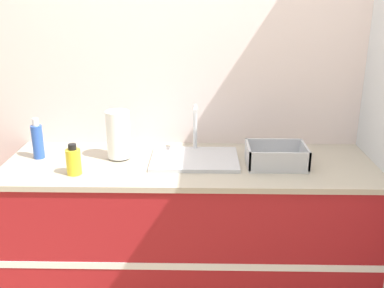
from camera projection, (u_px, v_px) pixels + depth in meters
wall_back at (192, 76)px, 2.70m from camera, size 4.44×0.06×2.60m
counter_cabinet at (191, 232)px, 2.65m from camera, size 2.07×0.68×0.88m
sink at (195, 157)px, 2.53m from camera, size 0.49×0.36×0.29m
paper_towel_roll at (118, 135)px, 2.52m from camera, size 0.13×0.13×0.28m
dish_rack at (276, 158)px, 2.45m from camera, size 0.32×0.24×0.11m
bottle_blue at (38, 141)px, 2.54m from camera, size 0.06×0.06×0.23m
bottle_yellow at (74, 161)px, 2.32m from camera, size 0.08×0.08×0.16m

